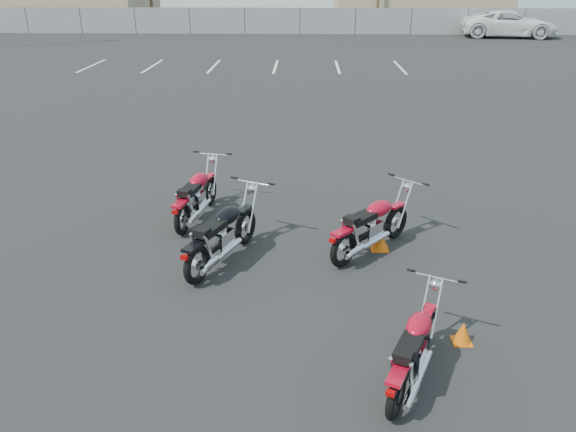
{
  "coord_description": "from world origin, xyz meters",
  "views": [
    {
      "loc": [
        0.46,
        -7.73,
        4.32
      ],
      "look_at": [
        0.2,
        0.6,
        0.65
      ],
      "focal_mm": 35.0,
      "sensor_mm": 36.0,
      "label": 1
    }
  ],
  "objects_px": {
    "motorcycle_third_red": "(372,226)",
    "white_van": "(510,16)",
    "motorcycle_second_black": "(222,235)",
    "motorcycle_rear_red": "(414,350)",
    "motorcycle_front_red": "(197,196)"
  },
  "relations": [
    {
      "from": "motorcycle_front_red",
      "to": "motorcycle_second_black",
      "type": "bearing_deg",
      "value": -67.02
    },
    {
      "from": "motorcycle_front_red",
      "to": "motorcycle_second_black",
      "type": "height_order",
      "value": "motorcycle_second_black"
    },
    {
      "from": "motorcycle_third_red",
      "to": "white_van",
      "type": "xyz_separation_m",
      "value": [
        12.83,
        32.56,
        0.92
      ]
    },
    {
      "from": "motorcycle_third_red",
      "to": "white_van",
      "type": "bearing_deg",
      "value": 68.5
    },
    {
      "from": "motorcycle_rear_red",
      "to": "motorcycle_front_red",
      "type": "bearing_deg",
      "value": 126.16
    },
    {
      "from": "motorcycle_second_black",
      "to": "motorcycle_rear_red",
      "type": "height_order",
      "value": "motorcycle_second_black"
    },
    {
      "from": "motorcycle_second_black",
      "to": "motorcycle_third_red",
      "type": "distance_m",
      "value": 2.44
    },
    {
      "from": "motorcycle_third_red",
      "to": "motorcycle_rear_red",
      "type": "bearing_deg",
      "value": -87.5
    },
    {
      "from": "motorcycle_front_red",
      "to": "motorcycle_third_red",
      "type": "height_order",
      "value": "motorcycle_third_red"
    },
    {
      "from": "motorcycle_front_red",
      "to": "white_van",
      "type": "height_order",
      "value": "white_van"
    },
    {
      "from": "motorcycle_third_red",
      "to": "white_van",
      "type": "distance_m",
      "value": 35.01
    },
    {
      "from": "motorcycle_second_black",
      "to": "motorcycle_rear_red",
      "type": "bearing_deg",
      "value": -47.41
    },
    {
      "from": "motorcycle_front_red",
      "to": "motorcycle_rear_red",
      "type": "height_order",
      "value": "motorcycle_front_red"
    },
    {
      "from": "white_van",
      "to": "motorcycle_second_black",
      "type": "bearing_deg",
      "value": 162.73
    },
    {
      "from": "motorcycle_front_red",
      "to": "motorcycle_second_black",
      "type": "distance_m",
      "value": 1.84
    }
  ]
}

